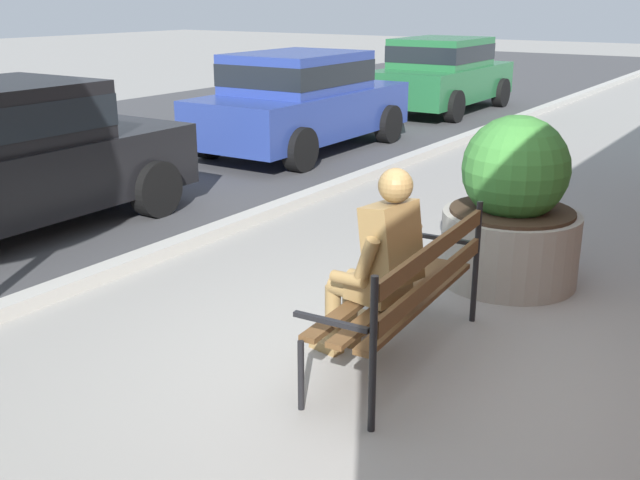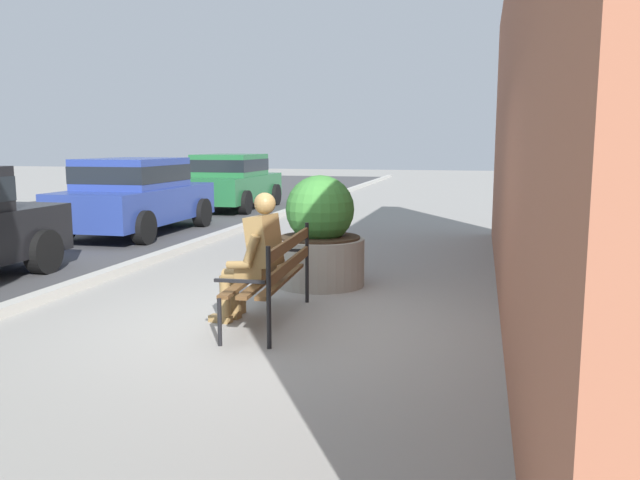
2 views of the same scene
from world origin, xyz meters
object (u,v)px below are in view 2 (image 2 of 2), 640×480
Objects in this scene: concrete_planter at (320,238)px; parked_car_blue at (136,194)px; bronze_statue_seated at (253,260)px; park_bench at (275,271)px; parked_car_green at (232,180)px.

parked_car_blue is (3.77, 4.86, 0.21)m from concrete_planter.
parked_car_blue is at bearing 38.93° from bronze_statue_seated.
park_bench is 0.44× the size of parked_car_blue.
parked_car_blue reaches higher than bronze_statue_seated.
concrete_planter is 0.35× the size of parked_car_green.
parked_car_blue is (5.63, 4.84, 0.30)m from park_bench.
park_bench is 7.43m from parked_car_blue.
concrete_planter reaches higher than park_bench.
bronze_statue_seated is 0.33× the size of parked_car_blue.
park_bench is 1.34× the size of bronze_statue_seated.
parked_car_green reaches higher than bronze_statue_seated.
park_bench is 0.44× the size of parked_car_green.
bronze_statue_seated is 7.37m from parked_car_blue.
parked_car_blue is at bearing 40.68° from park_bench.
bronze_statue_seated is 1.97m from concrete_planter.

